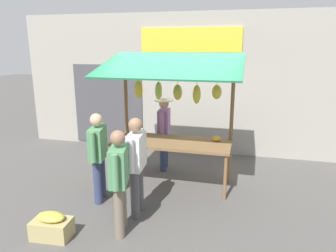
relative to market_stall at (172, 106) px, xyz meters
name	(u,v)px	position (x,y,z in m)	size (l,w,h in m)	color
ground_plane	(172,184)	(-0.02, 0.05, -1.55)	(40.00, 40.00, 0.00)	#514F4C
street_backdrop	(191,84)	(0.03, -2.15, 0.15)	(9.00, 0.30, 3.40)	#9E998E
market_stall	(172,106)	(0.00, 0.00, 0.00)	(2.50, 1.46, 2.50)	brown
vendor_with_sunhat	(164,128)	(0.34, -0.70, -0.63)	(0.40, 0.67, 1.56)	navy
shopper_in_grey_tee	(136,161)	(0.25, 1.25, -0.64)	(0.26, 0.68, 1.58)	#4C4C51
shopper_in_striped_shirt	(119,176)	(0.30, 1.80, -0.68)	(0.32, 0.65, 1.53)	#726656
shopper_with_ponytail	(98,152)	(1.04, 0.97, -0.66)	(0.31, 0.66, 1.55)	navy
produce_crate_side	(52,226)	(1.20, 2.16, -1.37)	(0.56, 0.37, 0.38)	tan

